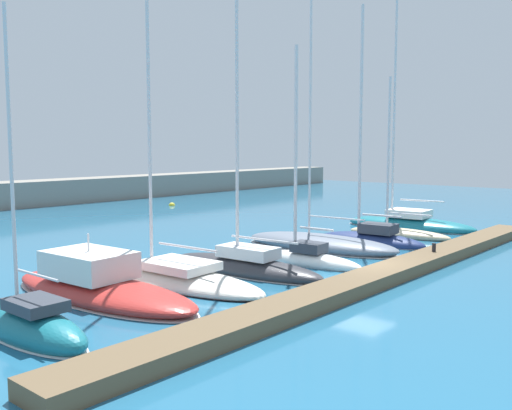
# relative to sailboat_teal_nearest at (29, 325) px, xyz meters

# --- Properties ---
(ground_plane) EXTENTS (120.00, 120.00, 0.00)m
(ground_plane) POSITION_rel_sailboat_teal_nearest_xyz_m (14.87, -3.52, -0.36)
(ground_plane) COLOR #236084
(dock_pier) EXTENTS (35.04, 1.76, 0.57)m
(dock_pier) POSITION_rel_sailboat_teal_nearest_xyz_m (14.87, -4.92, -0.07)
(dock_pier) COLOR brown
(dock_pier) RESTS_ON ground_plane
(sailboat_teal_nearest) EXTENTS (1.93, 6.15, 10.85)m
(sailboat_teal_nearest) POSITION_rel_sailboat_teal_nearest_xyz_m (0.00, 0.00, 0.00)
(sailboat_teal_nearest) COLOR #19707F
(sailboat_teal_nearest) RESTS_ON ground_plane
(motorboat_red_second) EXTENTS (3.98, 10.43, 2.77)m
(motorboat_red_second) POSITION_rel_sailboat_teal_nearest_xyz_m (4.18, 2.36, 0.12)
(motorboat_red_second) COLOR #B72D28
(motorboat_red_second) RESTS_ON ground_plane
(sailboat_ivory_third) EXTENTS (3.65, 10.35, 16.48)m
(sailboat_ivory_third) POSITION_rel_sailboat_teal_nearest_xyz_m (7.77, 1.98, -0.10)
(sailboat_ivory_third) COLOR silver
(sailboat_ivory_third) RESTS_ON ground_plane
(sailboat_charcoal_fourth) EXTENTS (2.97, 8.99, 18.69)m
(sailboat_charcoal_fourth) POSITION_rel_sailboat_teal_nearest_xyz_m (11.34, 0.95, 0.08)
(sailboat_charcoal_fourth) COLOR #2D2D33
(sailboat_charcoal_fourth) RESTS_ON ground_plane
(sailboat_white_fifth) EXTENTS (1.88, 6.13, 11.39)m
(sailboat_white_fifth) POSITION_rel_sailboat_teal_nearest_xyz_m (14.84, -0.29, 0.07)
(sailboat_white_fifth) COLOR white
(sailboat_white_fifth) RESTS_ON ground_plane
(sailboat_slate_sixth) EXTENTS (4.15, 10.12, 16.00)m
(sailboat_slate_sixth) POSITION_rel_sailboat_teal_nearest_xyz_m (18.98, 1.80, -0.02)
(sailboat_slate_sixth) COLOR slate
(sailboat_slate_sixth) RESTS_ON ground_plane
(sailboat_navy_seventh) EXTENTS (2.96, 7.20, 14.95)m
(sailboat_navy_seventh) POSITION_rel_sailboat_teal_nearest_xyz_m (22.45, 0.37, -0.01)
(sailboat_navy_seventh) COLOR navy
(sailboat_navy_seventh) RESTS_ON ground_plane
(sailboat_sand_eighth) EXTENTS (2.46, 7.15, 10.82)m
(sailboat_sand_eighth) POSITION_rel_sailboat_teal_nearest_xyz_m (26.21, 0.45, -0.06)
(sailboat_sand_eighth) COLOR beige
(sailboat_sand_eighth) RESTS_ON ground_plane
(sailboat_teal_ninth) EXTENTS (3.89, 9.91, 21.12)m
(sailboat_teal_ninth) POSITION_rel_sailboat_teal_nearest_xyz_m (30.16, 1.56, 0.06)
(sailboat_teal_ninth) COLOR #19707F
(sailboat_teal_ninth) RESTS_ON ground_plane
(mooring_buoy_yellow) EXTENTS (0.63, 0.63, 0.63)m
(mooring_buoy_yellow) POSITION_rel_sailboat_teal_nearest_xyz_m (29.29, 26.88, -0.36)
(mooring_buoy_yellow) COLOR yellow
(mooring_buoy_yellow) RESTS_ON ground_plane
(dock_bollard) EXTENTS (0.20, 0.20, 0.44)m
(dock_bollard) POSITION_rel_sailboat_teal_nearest_xyz_m (19.59, -4.92, 0.43)
(dock_bollard) COLOR black
(dock_bollard) RESTS_ON dock_pier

